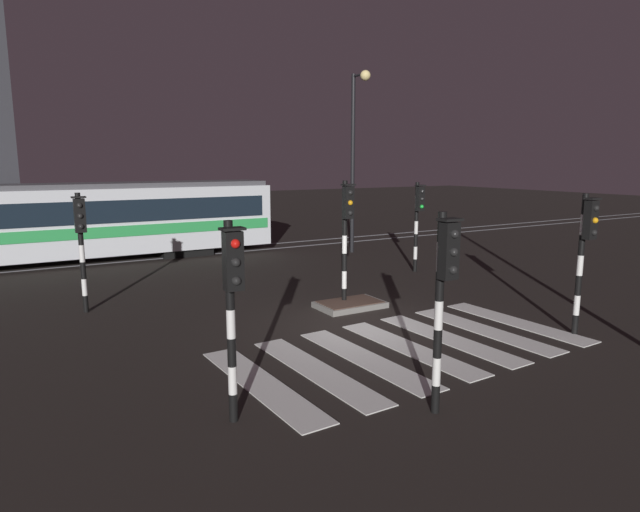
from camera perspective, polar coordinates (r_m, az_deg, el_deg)
ground_plane at (r=14.00m, az=4.06°, el=-7.28°), size 120.00×120.00×0.00m
rail_near at (r=24.87m, az=-12.11°, el=0.14°), size 80.00×0.12×0.03m
rail_far at (r=26.22m, az=-13.10°, el=0.60°), size 80.00×0.12×0.03m
crosswalk_zebra at (r=12.49m, az=9.29°, el=-9.49°), size 8.22×4.51×0.02m
traffic_island at (r=15.64m, az=3.17°, el=-5.09°), size 1.88×1.19×0.18m
traffic_light_corner_near_left at (r=8.45m, az=-9.18°, el=-3.82°), size 0.36×0.42×3.24m
traffic_light_corner_far_left at (r=16.01m, az=-23.75°, el=2.05°), size 0.36×0.42×3.30m
traffic_light_corner_far_right at (r=20.57m, az=10.24°, el=4.41°), size 0.36×0.42×3.37m
traffic_light_median_centre at (r=15.33m, az=2.78°, el=3.30°), size 0.36×0.42×3.60m
traffic_light_corner_near_right at (r=14.14m, az=26.02°, el=1.21°), size 0.36×0.42×3.39m
traffic_light_kerb_mid_left at (r=8.85m, az=12.83°, el=-2.86°), size 0.36×0.42×3.35m
street_lamp_trackside_right at (r=24.59m, az=3.77°, el=11.80°), size 0.44×1.21×7.92m
tram at (r=24.26m, az=-24.85°, el=3.35°), size 16.99×2.58×4.15m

